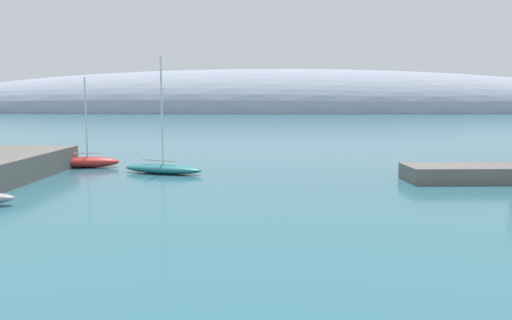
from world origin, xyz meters
TOP-DOWN VIEW (x-y plane):
  - distant_ridge at (5.35, 254.09)m, footprint 392.36×84.63m
  - sailboat_red_mid_mooring at (-18.80, 40.70)m, footprint 6.10×2.68m
  - sailboat_teal_outer_mooring at (-10.81, 36.81)m, footprint 7.71×4.21m

SIDE VIEW (x-z plane):
  - distant_ridge at x=5.35m, z-range -21.73..21.73m
  - sailboat_teal_outer_mooring at x=-10.81m, z-range -4.58..5.58m
  - sailboat_red_mid_mooring at x=-18.80m, z-range -3.70..4.86m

